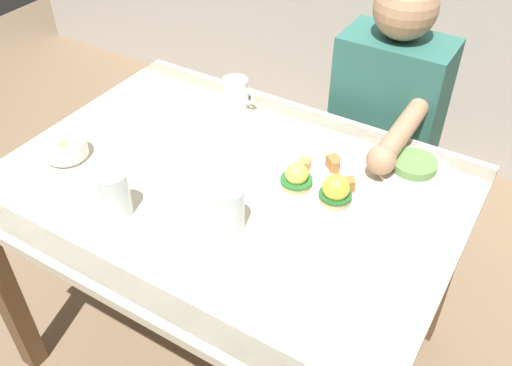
{
  "coord_description": "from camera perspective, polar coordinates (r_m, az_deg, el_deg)",
  "views": [
    {
      "loc": [
        0.65,
        -0.92,
        1.69
      ],
      "look_at": [
        0.09,
        0.0,
        0.78
      ],
      "focal_mm": 39.03,
      "sensor_mm": 36.0,
      "label": 1
    }
  ],
  "objects": [
    {
      "name": "eggs_benedict_plate",
      "position": [
        1.43,
        6.37,
        -0.53
      ],
      "size": [
        0.27,
        0.27,
        0.09
      ],
      "color": "white",
      "rests_on": "dining_table"
    },
    {
      "name": "side_plate",
      "position": [
        1.56,
        15.84,
        1.59
      ],
      "size": [
        0.2,
        0.2,
        0.04
      ],
      "color": "white",
      "rests_on": "dining_table"
    },
    {
      "name": "dining_table",
      "position": [
        1.54,
        -2.83,
        -3.05
      ],
      "size": [
        1.2,
        0.9,
        0.74
      ],
      "color": "beige",
      "rests_on": "ground_plane"
    },
    {
      "name": "water_glass_near",
      "position": [
        1.32,
        -2.74,
        -2.84
      ],
      "size": [
        0.07,
        0.07,
        0.11
      ],
      "color": "silver",
      "rests_on": "dining_table"
    },
    {
      "name": "water_glass_far",
      "position": [
        1.39,
        -14.22,
        -1.38
      ],
      "size": [
        0.07,
        0.07,
        0.12
      ],
      "color": "silver",
      "rests_on": "dining_table"
    },
    {
      "name": "fruit_bowl",
      "position": [
        1.63,
        -18.92,
        3.37
      ],
      "size": [
        0.12,
        0.12,
        0.06
      ],
      "color": "white",
      "rests_on": "dining_table"
    },
    {
      "name": "fork",
      "position": [
        1.56,
        -12.7,
        1.57
      ],
      "size": [
        0.04,
        0.16,
        0.0
      ],
      "color": "silver",
      "rests_on": "dining_table"
    },
    {
      "name": "coffee_mug",
      "position": [
        1.75,
        -2.06,
        9.26
      ],
      "size": [
        0.11,
        0.08,
        0.09
      ],
      "color": "white",
      "rests_on": "dining_table"
    },
    {
      "name": "ground_plane",
      "position": [
        2.03,
        -2.24,
        -16.25
      ],
      "size": [
        6.0,
        6.0,
        0.0
      ],
      "primitive_type": "plane",
      "color": "#7F664C"
    },
    {
      "name": "diner_person",
      "position": [
        1.89,
        12.91,
        5.69
      ],
      "size": [
        0.34,
        0.54,
        1.14
      ],
      "color": "#33333D",
      "rests_on": "ground_plane"
    }
  ]
}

